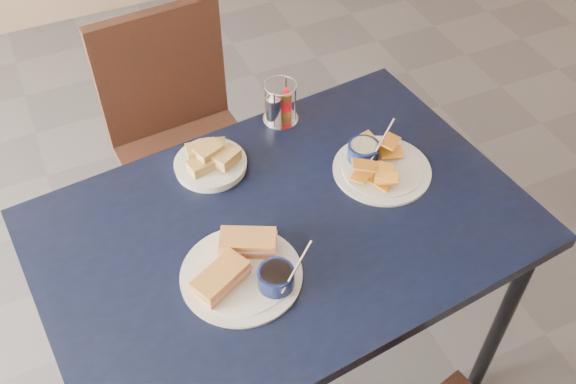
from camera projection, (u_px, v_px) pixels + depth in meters
name	position (u px, v px, depth m)	size (l,w,h in m)	color
ground	(223.00, 380.00, 2.19)	(6.00, 6.00, 0.00)	#4E4E53
dining_table	(284.00, 238.00, 1.74)	(1.35, 0.98, 0.75)	black
chair_far	(181.00, 128.00, 2.26)	(0.48, 0.46, 0.96)	black
sandwich_plate	(245.00, 268.00, 1.56)	(0.32, 0.30, 0.12)	white
plantain_plate	(376.00, 163.00, 1.82)	(0.28, 0.28, 0.12)	white
bread_basket	(210.00, 161.00, 1.82)	(0.20, 0.20, 0.08)	white
condiment_caddy	(279.00, 106.00, 1.94)	(0.11, 0.11, 0.14)	silver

